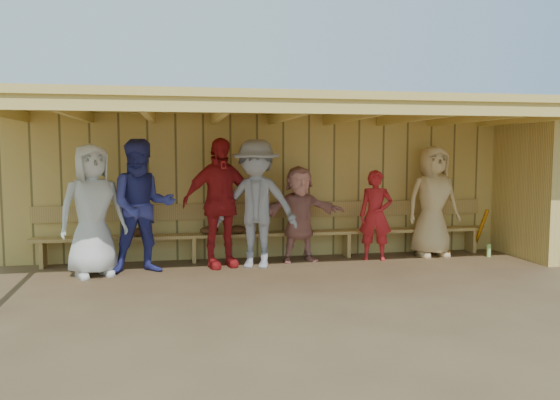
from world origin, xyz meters
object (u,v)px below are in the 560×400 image
Objects in this scene: player_e at (256,204)px; player_b at (93,210)px; player_g at (376,215)px; player_h at (433,201)px; player_d at (219,203)px; bench at (272,227)px; player_c at (142,206)px; player_f at (299,214)px.

player_b is at bearing -157.85° from player_e.
player_h is (1.06, 0.12, 0.20)m from player_g.
player_b is 1.85m from player_d.
bench is at bearing 172.86° from player_h.
bench is (-2.73, 0.31, -0.42)m from player_h.
player_c reaches higher than player_b.
player_g is at bearing -8.99° from player_f.
player_b is at bearing -177.42° from player_f.
player_e reaches higher than player_h.
player_g is (4.40, 0.40, -0.21)m from player_b.
player_e is (2.38, 0.19, 0.03)m from player_b.
player_f is (1.30, 0.16, -0.22)m from player_d.
player_d reaches higher than player_g.
player_b reaches higher than bench.
player_g is (2.02, 0.21, -0.24)m from player_e.
player_b is 0.95× the size of player_d.
player_c is 1.27× the size of player_f.
player_f is 1.27m from player_g.
player_e is (1.70, 0.08, -0.00)m from player_c.
player_e reaches higher than bench.
player_d is at bearing -158.90° from player_g.
player_h is (3.08, 0.33, -0.04)m from player_e.
player_g is (2.57, 0.10, -0.26)m from player_d.
player_c reaches higher than player_f.
player_d is 1.14m from bench.
player_h is 2.78m from bench.
player_g is at bearing -3.99° from player_c.
player_d reaches higher than player_c.
player_f is 0.82× the size of player_h.
player_d is at bearing -13.81° from player_b.
player_b is at bearing -163.26° from bench.
player_f is 1.05× the size of player_g.
player_f is 0.59m from bench.
player_f is at bearing -0.07° from player_c.
player_d is 1.06× the size of player_h.
player_h is 0.25× the size of bench.
player_e is 0.26× the size of bench.
bench is (0.91, 0.52, -0.47)m from player_d.
player_h is (4.78, 0.41, -0.04)m from player_c.
player_g is at bearing -15.58° from player_d.
player_f is (2.44, 0.36, -0.21)m from player_c.
player_b is 0.69m from player_c.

